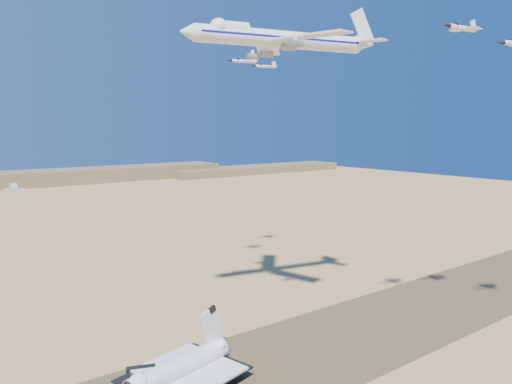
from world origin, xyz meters
TOP-DOWN VIEW (x-y plane):
  - ground at (0.00, 0.00)m, footprint 1200.00×1200.00m
  - runway at (0.00, 0.00)m, footprint 600.00×50.00m
  - ridgeline at (65.32, 527.31)m, footprint 960.00×90.00m
  - shuttle at (-14.16, 5.15)m, footprint 41.43×31.38m
  - carrier_747 at (34.49, 21.80)m, footprint 73.97×55.77m
  - chase_jet_a at (64.99, -27.75)m, footprint 15.43×8.34m
  - chase_jet_d at (53.91, 67.60)m, footprint 14.21×8.09m
  - chase_jet_e at (78.48, 83.41)m, footprint 14.10×7.87m

SIDE VIEW (x-z plane):
  - ground at x=0.00m, z-range 0.00..0.00m
  - runway at x=0.00m, z-range 0.00..0.06m
  - shuttle at x=-14.16m, z-range -4.71..15.66m
  - ridgeline at x=65.32m, z-range -1.37..16.63m
  - chase_jet_d at x=53.91m, z-range 99.27..102.86m
  - chase_jet_a at x=64.99m, z-range 100.06..103.90m
  - chase_jet_e at x=78.48m, z-range 100.26..103.79m
  - carrier_747 at x=34.49m, z-range 93.09..111.49m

